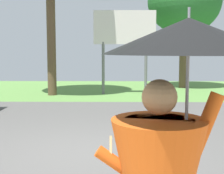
{
  "coord_description": "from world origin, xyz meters",
  "views": [
    {
      "loc": [
        0.47,
        -5.98,
        1.88
      ],
      "look_at": [
        0.36,
        1.0,
        1.1
      ],
      "focal_mm": 53.97,
      "sensor_mm": 36.0,
      "label": 1
    }
  ],
  "objects": [
    {
      "name": "ground_plane",
      "position": [
        0.0,
        2.95,
        -0.05
      ],
      "size": [
        40.0,
        22.0,
        0.2
      ],
      "color": "#565451"
    },
    {
      "name": "tree_left_far",
      "position": [
        3.72,
        10.66,
        4.19
      ],
      "size": [
        3.54,
        3.54,
        5.83
      ],
      "color": "brown",
      "rests_on": "ground_plane"
    },
    {
      "name": "roadside_billboard",
      "position": [
        0.79,
        8.22,
        2.55
      ],
      "size": [
        2.6,
        0.12,
        3.5
      ],
      "color": "slate",
      "rests_on": "ground_plane"
    },
    {
      "name": "monk_pedestrian",
      "position": [
        0.77,
        -3.94,
        1.12
      ],
      "size": [
        1.1,
        1.05,
        2.13
      ],
      "rotation": [
        0.0,
        0.0,
        -0.27
      ],
      "color": "#E55B19",
      "rests_on": "ground_plane"
    }
  ]
}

